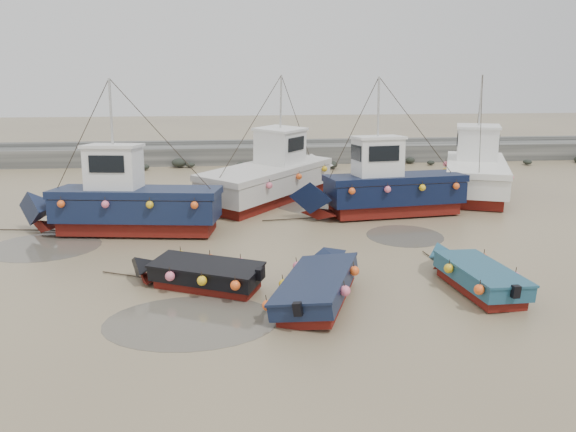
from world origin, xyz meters
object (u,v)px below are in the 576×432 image
dinghy_2 (474,271)px  dinghy_4 (197,270)px  cabin_boat_2 (382,186)px  cabin_boat_3 (476,169)px  person (224,217)px  dinghy_1 (322,281)px  cabin_boat_1 (274,175)px  cabin_boat_0 (122,201)px

dinghy_2 → dinghy_4: bearing=166.5°
cabin_boat_2 → dinghy_4: bearing=128.3°
cabin_boat_3 → person: (-13.35, -3.46, -1.34)m
dinghy_2 → person: (-7.89, 9.25, -0.56)m
dinghy_4 → person: size_ratio=3.27×
cabin_boat_3 → person: cabin_boat_3 is taller
cabin_boat_3 → dinghy_1: bearing=-106.7°
dinghy_1 → cabin_boat_1: (-0.54, 12.80, 0.76)m
cabin_boat_1 → dinghy_4: bearing=-66.6°
dinghy_1 → cabin_boat_2: (4.19, 9.21, 0.83)m
dinghy_4 → cabin_boat_3: 18.38m
cabin_boat_3 → cabin_boat_2: bearing=-126.3°
dinghy_2 → cabin_boat_3: (5.46, 12.70, 0.78)m
dinghy_1 → cabin_boat_0: (-7.16, 7.48, 0.81)m
dinghy_1 → cabin_boat_1: 12.83m
dinghy_4 → person: (0.71, 8.36, -0.55)m
dinghy_1 → cabin_boat_3: size_ratio=0.63×
cabin_boat_2 → dinghy_2: bearing=177.4°
dinghy_2 → cabin_boat_0: bearing=141.7°
cabin_boat_3 → cabin_boat_0: bearing=-140.8°
dinghy_1 → person: (-3.07, 9.60, -0.54)m
cabin_boat_1 → cabin_boat_3: 10.83m
cabin_boat_0 → cabin_boat_1: size_ratio=1.02×
cabin_boat_0 → cabin_boat_1: same height
cabin_boat_3 → dinghy_2: bearing=-91.8°
dinghy_2 → person: bearing=122.9°
dinghy_1 → dinghy_4: bearing=-177.2°
cabin_boat_1 → cabin_boat_2: size_ratio=1.03×
dinghy_1 → cabin_boat_2: 10.15m
dinghy_2 → cabin_boat_1: bearing=105.8°
cabin_boat_0 → cabin_boat_1: bearing=-43.7°
dinghy_1 → dinghy_4: same height
cabin_boat_2 → person: 7.40m
dinghy_1 → cabin_boat_1: bearing=113.4°
cabin_boat_0 → cabin_boat_1: 8.49m
dinghy_4 → cabin_boat_0: 7.15m
cabin_boat_1 → dinghy_2: bearing=-27.7°
dinghy_2 → cabin_boat_0: size_ratio=0.57×
person → dinghy_1: bearing=90.9°
dinghy_2 → cabin_boat_0: (-11.98, 7.13, 0.79)m
dinghy_4 → cabin_boat_2: bearing=-20.0°
dinghy_2 → cabin_boat_3: 13.85m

